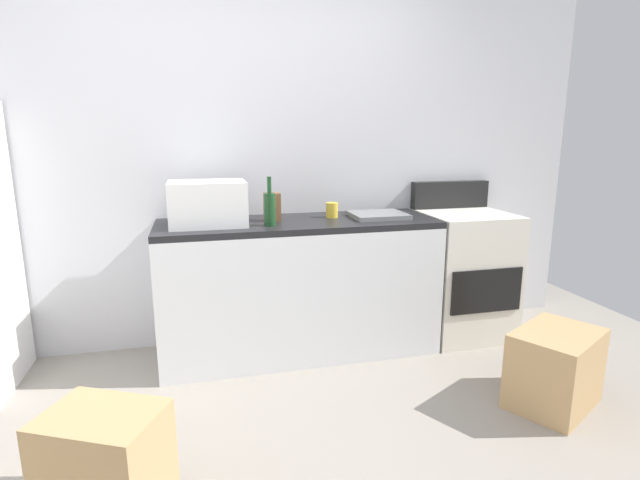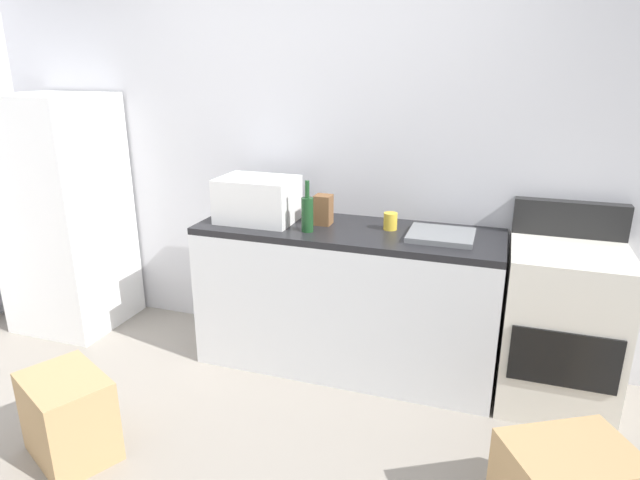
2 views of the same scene
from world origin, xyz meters
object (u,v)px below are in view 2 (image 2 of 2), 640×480
Objects in this scene: coffee_mug at (390,221)px; wine_bottle at (307,213)px; stove_oven at (560,325)px; knife_block at (323,210)px; microwave at (258,199)px; cardboard_box_large at (69,417)px; refrigerator at (64,214)px.

wine_bottle is at bearing -156.77° from coffee_mug.
coffee_mug is (-0.98, 0.06, 0.48)m from stove_oven.
stove_oven is at bearing -1.36° from knife_block.
microwave is 1.55m from cardboard_box_large.
wine_bottle is 0.49m from coffee_mug.
wine_bottle reaches higher than cardboard_box_large.
cardboard_box_large is at bearing -126.43° from wine_bottle.
cardboard_box_large is (-1.27, -1.31, -0.74)m from coffee_mug.
refrigerator is 1.49× the size of stove_oven.
refrigerator is 1.90m from knife_block.
microwave reaches higher than cardboard_box_large.
microwave is 0.38m from wine_bottle.
wine_bottle is 1.67× the size of knife_block.
coffee_mug is (2.29, 0.11, 0.13)m from refrigerator.
knife_block is 1.73m from cardboard_box_large.
refrigerator is at bearing 130.48° from cardboard_box_large.
microwave is at bearing -174.30° from coffee_mug.
cardboard_box_large is (-0.86, -1.29, -0.78)m from knife_block.
knife_block is at bearing -176.79° from coffee_mug.
coffee_mug is at bearing 176.74° from stove_oven.
stove_oven is at bearing 0.97° from refrigerator.
microwave is at bearing 1.15° from refrigerator.
stove_oven is 1.53m from wine_bottle.
refrigerator is 1.50m from microwave.
microwave is at bearing -171.81° from knife_block.
refrigerator is 5.46× the size of wine_bottle.
wine_bottle reaches higher than knife_block.
knife_block is at bearing 56.09° from cardboard_box_large.
stove_oven is 2.39× the size of microwave.
wine_bottle is at bearing -2.51° from refrigerator.
stove_oven reaches higher than cardboard_box_large.
cardboard_box_large is (-2.25, -1.25, -0.25)m from stove_oven.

